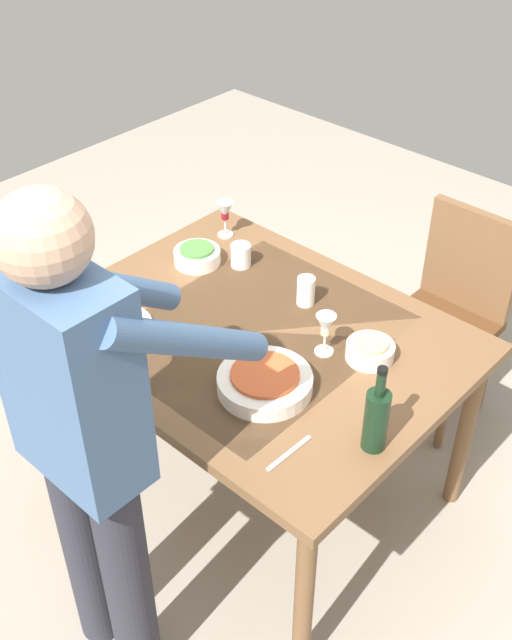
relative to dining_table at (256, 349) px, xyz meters
name	(u,v)px	position (x,y,z in m)	size (l,w,h in m)	color
ground_plane	(256,481)	(0.00, 0.00, -0.70)	(6.00, 6.00, 0.00)	#9E9384
dining_table	(256,349)	(0.00, 0.00, 0.00)	(1.38, 1.07, 0.78)	brown
chair_near	(453,303)	(-0.26, -0.92, -0.17)	(0.40, 0.40, 0.91)	#523019
person_server	(88,438)	(-0.14, 0.79, 0.26)	(0.42, 0.61, 1.69)	#2D2D38
wine_bottle	(376,418)	(-0.61, 0.16, 0.19)	(0.07, 0.07, 0.30)	black
wine_glass_left	(225,213)	(0.52, -0.38, 0.18)	(0.07, 0.07, 0.15)	white
wine_glass_right	(326,327)	(-0.24, -0.07, 0.18)	(0.07, 0.07, 0.15)	white
water_cup_near_left	(241,255)	(0.32, -0.26, 0.12)	(0.08, 0.08, 0.09)	silver
water_cup_near_right	(306,291)	(-0.02, -0.24, 0.13)	(0.07, 0.07, 0.11)	silver
water_cup_far_left	(70,299)	(0.57, 0.35, 0.12)	(0.07, 0.07, 0.10)	silver
serving_bowl_pasta	(265,381)	(-0.22, 0.20, 0.11)	(0.30, 0.30, 0.07)	white
side_bowl_salad	(197,255)	(0.46, -0.16, 0.11)	(0.18, 0.18, 0.07)	white
side_bowl_bread	(370,350)	(-0.37, -0.15, 0.11)	(0.16, 0.16, 0.07)	white
dinner_plate_near	(119,325)	(0.37, 0.30, 0.08)	(0.23, 0.23, 0.01)	white
table_fork	(289,453)	(-0.45, 0.35, 0.08)	(0.01, 0.18, 0.01)	silver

